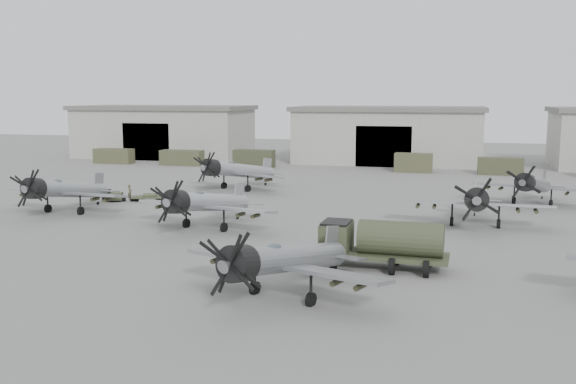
{
  "coord_description": "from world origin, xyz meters",
  "views": [
    {
      "loc": [
        10.12,
        -38.78,
        10.43
      ],
      "look_at": [
        -3.13,
        11.98,
        2.5
      ],
      "focal_mm": 40.0,
      "sensor_mm": 36.0,
      "label": 1
    }
  ],
  "objects_px": {
    "aircraft_mid_2": "(476,200)",
    "tug_trailer": "(128,197)",
    "aircraft_mid_0": "(62,190)",
    "fuel_tanker": "(382,241)",
    "aircraft_mid_1": "(204,203)",
    "ground_crew": "(130,192)",
    "aircraft_far_0": "(235,170)",
    "aircraft_far_1": "(533,184)",
    "aircraft_near_1": "(281,260)"
  },
  "relations": [
    {
      "from": "aircraft_near_1",
      "to": "tug_trailer",
      "type": "relative_size",
      "value": 1.87
    },
    {
      "from": "tug_trailer",
      "to": "aircraft_mid_2",
      "type": "bearing_deg",
      "value": -25.47
    },
    {
      "from": "aircraft_near_1",
      "to": "fuel_tanker",
      "type": "distance_m",
      "value": 8.71
    },
    {
      "from": "fuel_tanker",
      "to": "tug_trailer",
      "type": "relative_size",
      "value": 1.25
    },
    {
      "from": "aircraft_far_0",
      "to": "ground_crew",
      "type": "xyz_separation_m",
      "value": [
        -7.98,
        -9.02,
        -1.43
      ]
    },
    {
      "from": "aircraft_mid_2",
      "to": "aircraft_far_0",
      "type": "bearing_deg",
      "value": 151.76
    },
    {
      "from": "aircraft_mid_0",
      "to": "tug_trailer",
      "type": "distance_m",
      "value": 8.01
    },
    {
      "from": "aircraft_mid_1",
      "to": "ground_crew",
      "type": "relative_size",
      "value": 7.55
    },
    {
      "from": "aircraft_mid_0",
      "to": "aircraft_mid_2",
      "type": "xyz_separation_m",
      "value": [
        35.31,
        3.11,
        0.03
      ]
    },
    {
      "from": "aircraft_mid_0",
      "to": "tug_trailer",
      "type": "bearing_deg",
      "value": 78.58
    },
    {
      "from": "fuel_tanker",
      "to": "tug_trailer",
      "type": "height_order",
      "value": "fuel_tanker"
    },
    {
      "from": "tug_trailer",
      "to": "ground_crew",
      "type": "bearing_deg",
      "value": 83.5
    },
    {
      "from": "aircraft_far_1",
      "to": "tug_trailer",
      "type": "bearing_deg",
      "value": -150.94
    },
    {
      "from": "aircraft_near_1",
      "to": "aircraft_mid_2",
      "type": "distance_m",
      "value": 24.01
    },
    {
      "from": "tug_trailer",
      "to": "ground_crew",
      "type": "distance_m",
      "value": 0.87
    },
    {
      "from": "aircraft_mid_2",
      "to": "ground_crew",
      "type": "height_order",
      "value": "aircraft_mid_2"
    },
    {
      "from": "tug_trailer",
      "to": "aircraft_mid_1",
      "type": "bearing_deg",
      "value": -58.79
    },
    {
      "from": "aircraft_mid_0",
      "to": "aircraft_far_0",
      "type": "height_order",
      "value": "aircraft_far_0"
    },
    {
      "from": "aircraft_mid_1",
      "to": "tug_trailer",
      "type": "distance_m",
      "value": 16.62
    },
    {
      "from": "aircraft_mid_2",
      "to": "tug_trailer",
      "type": "bearing_deg",
      "value": 173.57
    },
    {
      "from": "aircraft_near_1",
      "to": "fuel_tanker",
      "type": "relative_size",
      "value": 1.49
    },
    {
      "from": "aircraft_mid_1",
      "to": "aircraft_far_0",
      "type": "relative_size",
      "value": 1.0
    },
    {
      "from": "aircraft_near_1",
      "to": "aircraft_mid_0",
      "type": "height_order",
      "value": "aircraft_mid_0"
    },
    {
      "from": "aircraft_mid_2",
      "to": "ground_crew",
      "type": "relative_size",
      "value": 7.57
    },
    {
      "from": "aircraft_mid_2",
      "to": "aircraft_far_1",
      "type": "xyz_separation_m",
      "value": [
        5.53,
        11.93,
        -0.13
      ]
    },
    {
      "from": "aircraft_mid_0",
      "to": "aircraft_mid_1",
      "type": "xyz_separation_m",
      "value": [
        14.75,
        -3.32,
        -0.0
      ]
    },
    {
      "from": "ground_crew",
      "to": "aircraft_far_1",
      "type": "bearing_deg",
      "value": -95.85
    },
    {
      "from": "aircraft_mid_2",
      "to": "tug_trailer",
      "type": "xyz_separation_m",
      "value": [
        -33.06,
        4.39,
        -1.71
      ]
    },
    {
      "from": "aircraft_mid_0",
      "to": "fuel_tanker",
      "type": "relative_size",
      "value": 1.53
    },
    {
      "from": "aircraft_near_1",
      "to": "tug_trailer",
      "type": "distance_m",
      "value": 34.8
    },
    {
      "from": "aircraft_far_1",
      "to": "ground_crew",
      "type": "distance_m",
      "value": 39.35
    },
    {
      "from": "aircraft_near_1",
      "to": "aircraft_mid_2",
      "type": "bearing_deg",
      "value": 84.27
    },
    {
      "from": "fuel_tanker",
      "to": "aircraft_far_0",
      "type": "bearing_deg",
      "value": 126.14
    },
    {
      "from": "aircraft_near_1",
      "to": "fuel_tanker",
      "type": "bearing_deg",
      "value": 79.45
    },
    {
      "from": "aircraft_far_0",
      "to": "tug_trailer",
      "type": "height_order",
      "value": "aircraft_far_0"
    },
    {
      "from": "aircraft_near_1",
      "to": "tug_trailer",
      "type": "bearing_deg",
      "value": 150.49
    },
    {
      "from": "aircraft_mid_2",
      "to": "aircraft_far_1",
      "type": "bearing_deg",
      "value": 66.26
    },
    {
      "from": "aircraft_far_0",
      "to": "aircraft_mid_0",
      "type": "bearing_deg",
      "value": -95.6
    },
    {
      "from": "aircraft_mid_0",
      "to": "tug_trailer",
      "type": "xyz_separation_m",
      "value": [
        2.25,
        7.5,
        -1.68
      ]
    },
    {
      "from": "aircraft_mid_0",
      "to": "aircraft_mid_1",
      "type": "height_order",
      "value": "same"
    },
    {
      "from": "aircraft_mid_0",
      "to": "aircraft_mid_1",
      "type": "distance_m",
      "value": 15.12
    },
    {
      "from": "aircraft_far_1",
      "to": "fuel_tanker",
      "type": "height_order",
      "value": "aircraft_far_1"
    },
    {
      "from": "ground_crew",
      "to": "fuel_tanker",
      "type": "bearing_deg",
      "value": -141.02
    },
    {
      "from": "aircraft_mid_2",
      "to": "ground_crew",
      "type": "xyz_separation_m",
      "value": [
        -33.22,
        5.18,
        -1.39
      ]
    },
    {
      "from": "aircraft_near_1",
      "to": "aircraft_far_1",
      "type": "relative_size",
      "value": 1.03
    },
    {
      "from": "aircraft_far_1",
      "to": "fuel_tanker",
      "type": "relative_size",
      "value": 1.45
    },
    {
      "from": "tug_trailer",
      "to": "aircraft_far_1",
      "type": "bearing_deg",
      "value": -6.85
    },
    {
      "from": "aircraft_far_1",
      "to": "ground_crew",
      "type": "xyz_separation_m",
      "value": [
        -38.75,
        -6.74,
        -1.26
      ]
    },
    {
      "from": "aircraft_far_0",
      "to": "ground_crew",
      "type": "height_order",
      "value": "aircraft_far_0"
    },
    {
      "from": "tug_trailer",
      "to": "aircraft_mid_0",
      "type": "bearing_deg",
      "value": -124.6
    }
  ]
}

